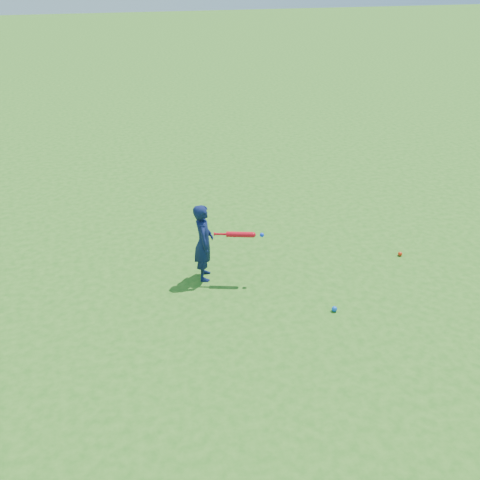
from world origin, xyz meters
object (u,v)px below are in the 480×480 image
(ground_ball_red, at_px, (400,254))
(bat_swing, at_px, (242,235))
(child, at_px, (204,242))
(ground_ball_blue, at_px, (334,309))

(ground_ball_red, relative_size, bat_swing, 0.10)
(child, distance_m, ground_ball_blue, 1.97)
(ground_ball_blue, bearing_deg, bat_swing, 133.02)
(child, height_order, ground_ball_red, child)
(ground_ball_red, xyz_separation_m, ground_ball_blue, (-1.54, -1.09, 0.00))
(ground_ball_red, distance_m, ground_ball_blue, 1.88)
(child, height_order, bat_swing, child)
(ground_ball_blue, bearing_deg, child, 139.92)
(ground_ball_red, xyz_separation_m, bat_swing, (-2.50, -0.06, 0.68))
(child, relative_size, ground_ball_red, 17.36)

